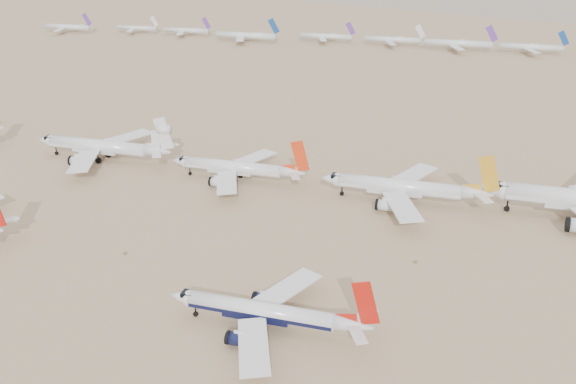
% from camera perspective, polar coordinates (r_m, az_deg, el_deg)
% --- Properties ---
extents(ground, '(7000.00, 7000.00, 0.00)m').
position_cam_1_polar(ground, '(138.78, -6.34, -9.89)').
color(ground, '#947456').
rests_on(ground, ground).
extents(main_airliner, '(40.45, 39.51, 14.27)m').
position_cam_1_polar(main_airliner, '(128.16, -1.67, -10.67)').
color(main_airliner, silver).
rests_on(main_airliner, ground).
extents(row2_gold_tail, '(47.54, 46.50, 16.93)m').
position_cam_1_polar(row2_gold_tail, '(187.49, 10.44, 0.38)').
color(row2_gold_tail, silver).
rests_on(row2_gold_tail, ground).
extents(row2_orange_tail, '(42.85, 41.92, 15.28)m').
position_cam_1_polar(row2_orange_tail, '(201.51, -4.42, 2.14)').
color(row2_orange_tail, silver).
rests_on(row2_orange_tail, ground).
extents(row2_white_trijet, '(49.31, 48.19, 17.47)m').
position_cam_1_polar(row2_white_trijet, '(227.30, -15.93, 3.91)').
color(row2_white_trijet, silver).
rests_on(row2_white_trijet, ground).
extents(distant_storage_row, '(513.69, 58.62, 14.98)m').
position_cam_1_polar(distant_storage_row, '(446.03, 8.19, 13.22)').
color(distant_storage_row, silver).
rests_on(distant_storage_row, ground).
extents(desert_scrub, '(219.83, 121.67, 0.63)m').
position_cam_1_polar(desert_scrub, '(134.12, -21.46, -12.64)').
color(desert_scrub, brown).
rests_on(desert_scrub, ground).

